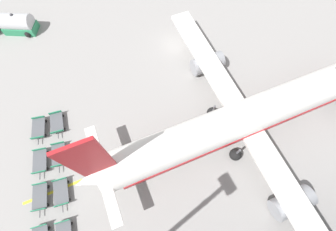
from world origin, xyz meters
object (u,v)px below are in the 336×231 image
(baggage_dolly_row_mid_a_col_a, at_px, (57,123))
(baggage_dolly_row_mid_a_col_b, at_px, (59,155))
(baggage_dolly_row_near_col_a, at_px, (39,128))
(baggage_dolly_row_near_col_b, at_px, (40,161))
(baggage_dolly_row_mid_a_col_c, at_px, (61,192))
(baggage_dolly_row_near_col_c, at_px, (40,197))
(airplane, at_px, (253,115))
(fuel_tanker_primary, at_px, (11,23))

(baggage_dolly_row_mid_a_col_a, xyz_separation_m, baggage_dolly_row_mid_a_col_b, (3.99, -0.77, 0.00))
(baggage_dolly_row_near_col_a, height_order, baggage_dolly_row_near_col_b, same)
(baggage_dolly_row_mid_a_col_b, xyz_separation_m, baggage_dolly_row_mid_a_col_c, (4.10, -0.75, 0.00))
(baggage_dolly_row_near_col_c, xyz_separation_m, baggage_dolly_row_mid_a_col_b, (-3.59, 2.85, 0.00))
(baggage_dolly_row_mid_a_col_c, bearing_deg, baggage_dolly_row_near_col_b, -163.05)
(baggage_dolly_row_near_col_b, height_order, baggage_dolly_row_mid_a_col_b, same)
(airplane, xyz_separation_m, baggage_dolly_row_mid_a_col_b, (-5.96, -21.11, -2.73))
(baggage_dolly_row_mid_a_col_a, bearing_deg, baggage_dolly_row_near_col_c, -25.48)
(baggage_dolly_row_near_col_c, distance_m, baggage_dolly_row_mid_a_col_c, 2.16)
(airplane, relative_size, baggage_dolly_row_near_col_b, 11.40)
(baggage_dolly_row_near_col_c, relative_size, baggage_dolly_row_mid_a_col_b, 1.00)
(baggage_dolly_row_near_col_a, distance_m, baggage_dolly_row_mid_a_col_a, 2.14)
(baggage_dolly_row_near_col_c, bearing_deg, fuel_tanker_primary, 176.24)
(baggage_dolly_row_near_col_a, xyz_separation_m, baggage_dolly_row_mid_a_col_b, (4.23, 1.36, 0.00))
(fuel_tanker_primary, relative_size, baggage_dolly_row_near_col_c, 2.16)
(airplane, distance_m, baggage_dolly_row_mid_a_col_a, 22.81)
(baggage_dolly_row_mid_a_col_a, xyz_separation_m, baggage_dolly_row_mid_a_col_c, (8.09, -1.52, 0.00))
(fuel_tanker_primary, bearing_deg, baggage_dolly_row_near_col_c, -3.76)
(baggage_dolly_row_mid_a_col_b, relative_size, baggage_dolly_row_mid_a_col_c, 1.00)
(airplane, height_order, baggage_dolly_row_near_col_a, airplane)
(baggage_dolly_row_near_col_a, height_order, baggage_dolly_row_mid_a_col_a, same)
(baggage_dolly_row_near_col_b, bearing_deg, baggage_dolly_row_mid_a_col_c, 16.95)
(baggage_dolly_row_near_col_b, relative_size, baggage_dolly_row_near_col_c, 1.00)
(fuel_tanker_primary, distance_m, baggage_dolly_row_near_col_c, 25.75)
(baggage_dolly_row_mid_a_col_a, bearing_deg, baggage_dolly_row_near_col_b, -36.57)
(airplane, distance_m, baggage_dolly_row_mid_a_col_b, 22.10)
(fuel_tanker_primary, xyz_separation_m, baggage_dolly_row_near_col_c, (25.68, -1.69, -0.85))
(baggage_dolly_row_mid_a_col_b, bearing_deg, airplane, 74.24)
(baggage_dolly_row_mid_a_col_a, distance_m, baggage_dolly_row_mid_a_col_b, 4.06)
(baggage_dolly_row_near_col_a, height_order, baggage_dolly_row_near_col_c, same)
(baggage_dolly_row_near_col_a, bearing_deg, airplane, 65.60)
(fuel_tanker_primary, bearing_deg, baggage_dolly_row_mid_a_col_c, 0.90)
(baggage_dolly_row_near_col_c, bearing_deg, baggage_dolly_row_mid_a_col_b, 141.63)
(baggage_dolly_row_near_col_b, relative_size, baggage_dolly_row_mid_a_col_c, 1.00)
(baggage_dolly_row_mid_a_col_b, bearing_deg, baggage_dolly_row_near_col_b, -95.14)
(baggage_dolly_row_near_col_c, height_order, baggage_dolly_row_mid_a_col_a, same)
(baggage_dolly_row_near_col_a, bearing_deg, baggage_dolly_row_near_col_b, -9.75)
(airplane, xyz_separation_m, baggage_dolly_row_mid_a_col_c, (-1.85, -21.86, -2.73))
(fuel_tanker_primary, height_order, baggage_dolly_row_near_col_b, fuel_tanker_primary)
(baggage_dolly_row_mid_a_col_c, bearing_deg, airplane, 85.15)
(airplane, relative_size, baggage_dolly_row_mid_a_col_c, 11.42)
(fuel_tanker_primary, distance_m, baggage_dolly_row_mid_a_col_a, 18.21)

